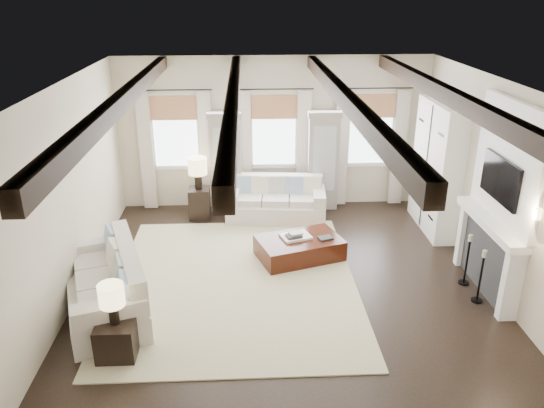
{
  "coord_description": "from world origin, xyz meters",
  "views": [
    {
      "loc": [
        -0.58,
        -7.12,
        4.46
      ],
      "look_at": [
        -0.18,
        0.92,
        1.15
      ],
      "focal_mm": 35.0,
      "sensor_mm": 36.0,
      "label": 1
    }
  ],
  "objects_px": {
    "sofa_back": "(276,202)",
    "sofa_left": "(109,287)",
    "side_table_back": "(200,203)",
    "ottoman": "(299,248)",
    "side_table_front": "(117,339)"
  },
  "relations": [
    {
      "from": "sofa_back",
      "to": "side_table_back",
      "type": "xyz_separation_m",
      "value": [
        -1.58,
        0.09,
        -0.03
      ]
    },
    {
      "from": "sofa_back",
      "to": "ottoman",
      "type": "distance_m",
      "value": 1.83
    },
    {
      "from": "sofa_back",
      "to": "sofa_left",
      "type": "bearing_deg",
      "value": -128.99
    },
    {
      "from": "ottoman",
      "to": "side_table_front",
      "type": "height_order",
      "value": "side_table_front"
    },
    {
      "from": "ottoman",
      "to": "side_table_front",
      "type": "xyz_separation_m",
      "value": [
        -2.62,
        -2.56,
        0.06
      ]
    },
    {
      "from": "sofa_back",
      "to": "side_table_back",
      "type": "height_order",
      "value": "sofa_back"
    },
    {
      "from": "sofa_back",
      "to": "side_table_back",
      "type": "distance_m",
      "value": 1.58
    },
    {
      "from": "sofa_back",
      "to": "side_table_front",
      "type": "xyz_separation_m",
      "value": [
        -2.3,
        -4.36,
        -0.1
      ]
    },
    {
      "from": "ottoman",
      "to": "side_table_front",
      "type": "distance_m",
      "value": 3.66
    },
    {
      "from": "sofa_left",
      "to": "side_table_back",
      "type": "bearing_deg",
      "value": 72.35
    },
    {
      "from": "side_table_back",
      "to": "sofa_back",
      "type": "bearing_deg",
      "value": -3.09
    },
    {
      "from": "sofa_left",
      "to": "side_table_back",
      "type": "height_order",
      "value": "sofa_left"
    },
    {
      "from": "sofa_back",
      "to": "sofa_left",
      "type": "relative_size",
      "value": 0.85
    },
    {
      "from": "sofa_back",
      "to": "side_table_front",
      "type": "relative_size",
      "value": 4.17
    },
    {
      "from": "sofa_left",
      "to": "side_table_front",
      "type": "xyz_separation_m",
      "value": [
        0.34,
        -1.09,
        -0.13
      ]
    }
  ]
}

